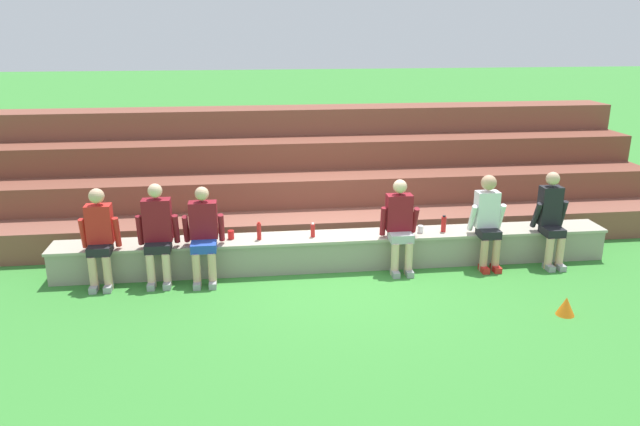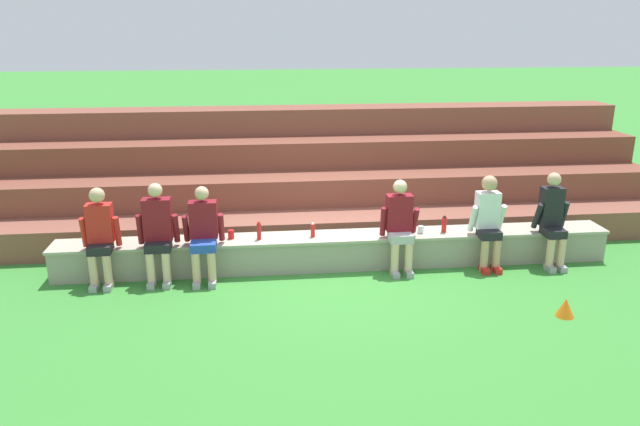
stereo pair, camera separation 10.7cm
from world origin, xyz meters
name	(u,v)px [view 2 (the right image)]	position (x,y,z in m)	size (l,w,h in m)	color
ground_plane	(340,273)	(0.00, 0.00, 0.00)	(80.00, 80.00, 0.00)	#388433
stone_seating_wall	(337,250)	(0.00, 0.25, 0.25)	(8.00, 0.55, 0.48)	gray
brick_bleachers	(319,178)	(0.00, 2.76, 0.71)	(11.57, 3.09, 1.89)	brown
person_far_left	(100,235)	(-3.24, 0.00, 0.70)	(0.51, 0.50, 1.33)	#DBAD89
person_left_of_center	(158,231)	(-2.48, 0.00, 0.72)	(0.56, 0.49, 1.37)	beige
person_center	(203,232)	(-1.88, 0.00, 0.68)	(0.56, 0.58, 1.30)	#DBAD89
person_right_of_center	(400,224)	(0.85, 0.01, 0.70)	(0.54, 0.51, 1.32)	beige
person_far_right	(488,220)	(2.14, 0.00, 0.72)	(0.50, 0.52, 1.34)	tan
person_rightmost_edge	(553,219)	(3.08, -0.02, 0.71)	(0.48, 0.54, 1.36)	#DBAD89
water_bottle_mid_right	(259,231)	(-1.12, 0.21, 0.60)	(0.06, 0.06, 0.26)	red
water_bottle_near_left	(313,230)	(-0.36, 0.23, 0.57)	(0.06, 0.06, 0.21)	red
water_bottle_center_gap	(444,225)	(1.56, 0.23, 0.59)	(0.07, 0.07, 0.25)	red
plastic_cup_middle	(421,230)	(1.22, 0.22, 0.53)	(0.08, 0.08, 0.11)	white
plastic_cup_right_end	(231,234)	(-1.52, 0.29, 0.54)	(0.09, 0.09, 0.12)	red
sports_cone	(565,308)	(2.52, -1.63, 0.12)	(0.22, 0.22, 0.23)	orange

